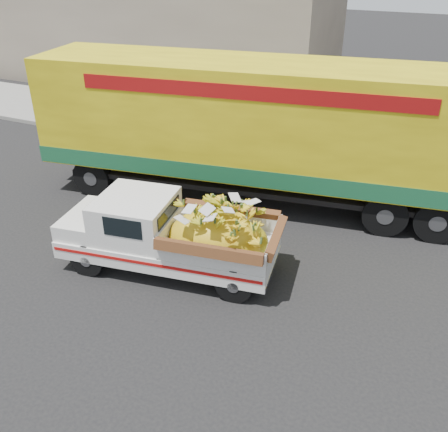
% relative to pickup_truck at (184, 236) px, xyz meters
% --- Properties ---
extents(ground, '(100.00, 100.00, 0.00)m').
position_rel_pickup_truck_xyz_m(ground, '(-1.76, 0.35, -0.88)').
color(ground, black).
rests_on(ground, ground).
extents(curb, '(60.00, 0.25, 0.15)m').
position_rel_pickup_truck_xyz_m(curb, '(-1.76, 6.36, -0.81)').
color(curb, gray).
rests_on(curb, ground).
extents(sidewalk, '(60.00, 4.00, 0.14)m').
position_rel_pickup_truck_xyz_m(sidewalk, '(-1.76, 8.46, -0.81)').
color(sidewalk, gray).
rests_on(sidewalk, ground).
extents(building_left, '(18.00, 6.00, 5.00)m').
position_rel_pickup_truck_xyz_m(building_left, '(-9.76, 14.36, 1.62)').
color(building_left, gray).
rests_on(building_left, ground).
extents(pickup_truck, '(4.90, 2.42, 1.64)m').
position_rel_pickup_truck_xyz_m(pickup_truck, '(0.00, 0.00, 0.00)').
color(pickup_truck, black).
rests_on(pickup_truck, ground).
extents(semi_trailer, '(12.07, 4.31, 3.80)m').
position_rel_pickup_truck_xyz_m(semi_trailer, '(0.12, 3.91, 1.24)').
color(semi_trailer, black).
rests_on(semi_trailer, ground).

